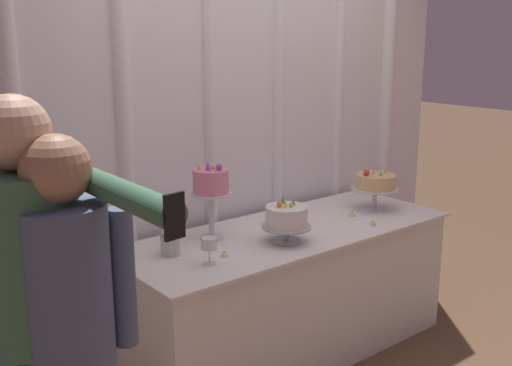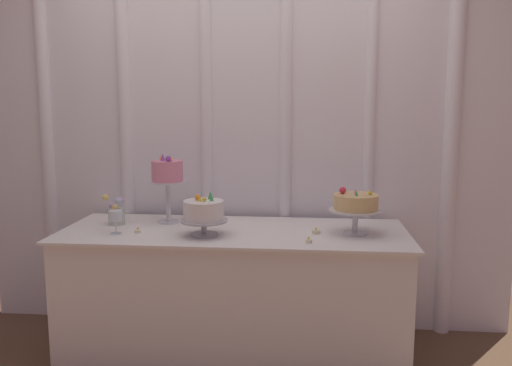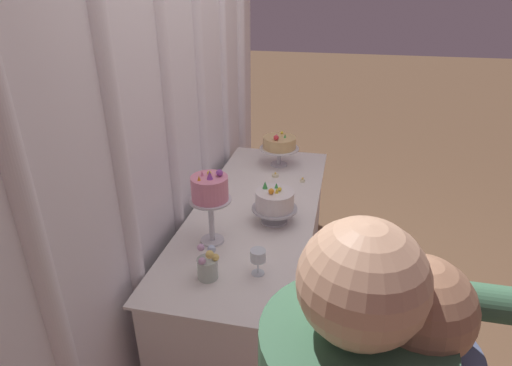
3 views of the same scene
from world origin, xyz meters
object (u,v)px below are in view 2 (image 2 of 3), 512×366
(cake_display_leftmost, at_px, (167,175))
(wine_glass, at_px, (116,217))
(cake_table, at_px, (234,292))
(tealight_far_left, at_px, (138,231))
(cake_display_center, at_px, (204,212))
(cake_display_rightmost, at_px, (356,204))
(tealight_near_right, at_px, (316,232))
(tealight_near_left, at_px, (309,241))
(flower_vase, at_px, (116,213))

(cake_display_leftmost, distance_m, wine_glass, 0.43)
(cake_table, bearing_deg, tealight_far_left, -167.78)
(cake_display_center, distance_m, tealight_far_left, 0.41)
(cake_display_leftmost, xyz_separation_m, cake_display_rightmost, (1.13, -0.18, -0.13))
(tealight_near_right, bearing_deg, cake_display_center, -170.74)
(tealight_near_right, bearing_deg, tealight_near_left, -101.87)
(cake_table, height_order, cake_display_leftmost, cake_display_leftmost)
(cake_display_rightmost, height_order, tealight_near_right, cake_display_rightmost)
(wine_glass, relative_size, tealight_near_left, 3.59)
(cake_table, bearing_deg, cake_display_leftmost, 160.56)
(flower_vase, relative_size, tealight_far_left, 5.22)
(cake_display_center, relative_size, tealight_far_left, 7.27)
(cake_table, distance_m, tealight_near_right, 0.62)
(cake_display_rightmost, distance_m, tealight_near_left, 0.38)
(wine_glass, xyz_separation_m, tealight_near_right, (1.14, 0.11, -0.09))
(cake_display_leftmost, bearing_deg, tealight_near_left, -24.54)
(wine_glass, height_order, tealight_far_left, wine_glass)
(wine_glass, bearing_deg, tealight_near_right, 5.60)
(cake_display_leftmost, bearing_deg, flower_vase, -166.01)
(cake_display_center, bearing_deg, cake_display_rightmost, 7.61)
(cake_display_center, distance_m, cake_display_rightmost, 0.86)
(cake_display_rightmost, xyz_separation_m, wine_glass, (-1.36, -0.12, -0.07))
(cake_display_center, xyz_separation_m, flower_vase, (-0.59, 0.22, -0.06))
(tealight_near_right, bearing_deg, wine_glass, -174.40)
(cake_display_rightmost, relative_size, tealight_near_left, 8.05)
(cake_display_center, xyz_separation_m, cake_display_rightmost, (0.85, 0.11, 0.04))
(cake_display_leftmost, bearing_deg, wine_glass, -126.57)
(tealight_far_left, bearing_deg, cake_display_leftmost, 67.80)
(cake_table, bearing_deg, cake_display_center, -136.23)
(cake_table, relative_size, flower_vase, 10.51)
(tealight_far_left, bearing_deg, tealight_near_right, 4.32)
(flower_vase, bearing_deg, wine_glass, -70.30)
(tealight_near_left, bearing_deg, cake_display_rightmost, 39.30)
(cake_table, relative_size, cake_display_leftmost, 4.66)
(cake_display_leftmost, xyz_separation_m, flower_vase, (-0.31, -0.08, -0.23))
(cake_display_leftmost, bearing_deg, cake_table, -19.44)
(tealight_near_left, bearing_deg, cake_display_center, 170.15)
(tealight_far_left, relative_size, tealight_near_left, 0.99)
(flower_vase, distance_m, tealight_near_left, 1.22)
(tealight_near_left, bearing_deg, cake_display_leftmost, 155.46)
(flower_vase, height_order, tealight_near_left, flower_vase)
(tealight_near_left, bearing_deg, cake_table, 150.80)
(cake_table, height_order, cake_display_rightmost, cake_display_rightmost)
(tealight_near_left, distance_m, tealight_near_right, 0.21)
(cake_display_leftmost, distance_m, tealight_near_left, 1.00)
(cake_table, relative_size, tealight_near_right, 40.20)
(cake_display_leftmost, xyz_separation_m, wine_glass, (-0.23, -0.30, -0.20))
(cake_display_leftmost, relative_size, tealight_near_left, 11.66)
(cake_display_rightmost, distance_m, tealight_near_right, 0.27)
(cake_display_rightmost, relative_size, flower_vase, 1.56)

